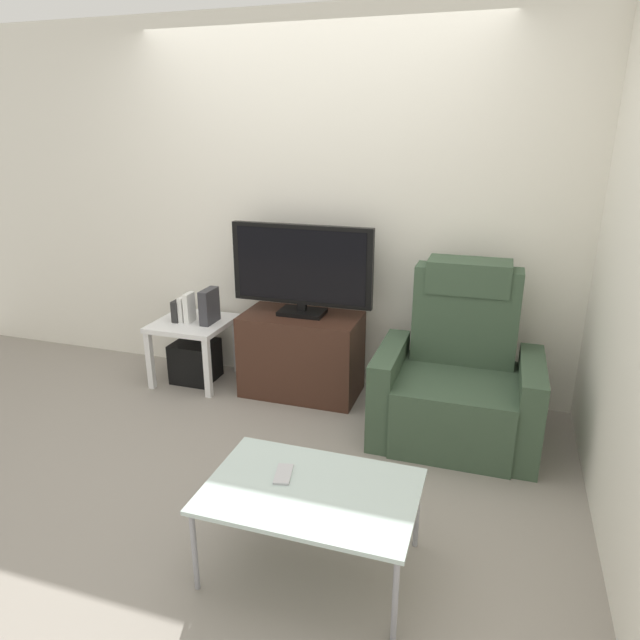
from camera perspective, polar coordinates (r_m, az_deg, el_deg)
ground_plane at (r=3.52m, az=-6.42°, el=-13.02°), size 6.40×6.40×0.00m
wall_back at (r=4.08m, az=-0.52°, el=11.12°), size 6.40×0.06×2.60m
tv_stand at (r=4.08m, az=-1.88°, el=-3.48°), size 0.83×0.46×0.60m
television at (r=3.90m, az=-1.89°, el=5.28°), size 1.01×0.20×0.63m
recliner_armchair at (r=3.61m, az=13.78°, el=-5.87°), size 0.98×0.78×1.08m
side_table at (r=4.36m, az=-12.70°, el=-1.05°), size 0.54×0.54×0.48m
subwoofer_box at (r=4.44m, az=-12.47°, el=-4.05°), size 0.31×0.31×0.31m
book_leftmost at (r=4.34m, az=-14.12°, el=0.95°), size 0.05×0.13×0.16m
book_middle at (r=4.31m, az=-13.65°, el=1.07°), size 0.03×0.11×0.19m
book_rightmost at (r=4.28m, az=-13.07°, el=1.23°), size 0.04×0.12×0.22m
game_console at (r=4.23m, az=-11.13°, el=1.39°), size 0.07×0.20×0.26m
coffee_table at (r=2.51m, az=-0.90°, el=-17.16°), size 0.90×0.60×0.40m
cell_phone at (r=2.58m, az=-3.71°, el=-15.27°), size 0.10×0.16×0.01m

